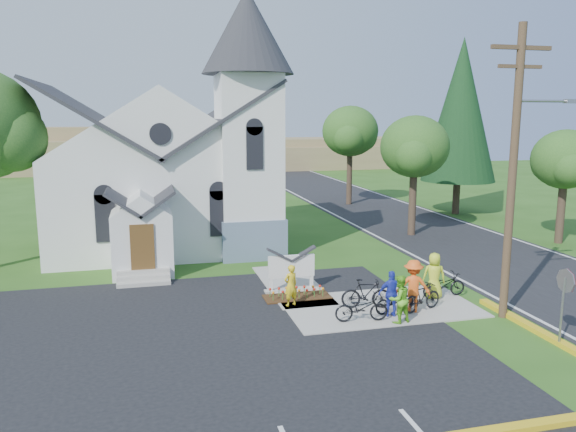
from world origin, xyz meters
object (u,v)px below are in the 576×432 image
object	(u,v)px
cyclist_4	(434,276)
church_sign	(291,267)
bike_4	(444,285)
cyclist_2	(392,294)
bike_1	(366,293)
cyclist_3	(413,286)
bike_0	(361,308)
cyclist_1	(399,299)
cyclist_0	(291,285)
utility_pole	(515,164)
bike_2	(395,301)
bike_3	(422,297)
stop_sign	(565,291)

from	to	relation	value
cyclist_4	church_sign	bearing A→B (deg)	-6.95
cyclist_4	bike_4	bearing A→B (deg)	-157.91
cyclist_2	cyclist_4	world-z (taller)	cyclist_4
bike_1	cyclist_3	world-z (taller)	cyclist_3
bike_0	cyclist_3	size ratio (longest dim) A/B	0.97
cyclist_1	bike_1	world-z (taller)	cyclist_1
bike_0	cyclist_4	size ratio (longest dim) A/B	1.03
cyclist_0	bike_4	size ratio (longest dim) A/B	0.86
utility_pole	cyclist_4	size ratio (longest dim) A/B	5.59
cyclist_4	bike_4	world-z (taller)	cyclist_4
bike_1	cyclist_4	world-z (taller)	cyclist_4
church_sign	cyclist_1	bearing A→B (deg)	-59.05
cyclist_3	church_sign	bearing A→B (deg)	-25.01
church_sign	utility_pole	distance (m)	9.18
cyclist_0	bike_2	bearing A→B (deg)	133.94
bike_3	cyclist_3	bearing A→B (deg)	64.20
cyclist_0	bike_2	xyz separation A→B (m)	(3.44, -1.62, -0.35)
stop_sign	cyclist_4	xyz separation A→B (m)	(-1.55, 5.08, -0.84)
utility_pole	cyclist_0	world-z (taller)	utility_pole
bike_1	cyclist_3	size ratio (longest dim) A/B	0.97
bike_1	cyclist_2	bearing A→B (deg)	-139.31
stop_sign	cyclist_3	distance (m)	5.00
cyclist_0	cyclist_1	world-z (taller)	cyclist_1
bike_2	cyclist_3	distance (m)	0.84
bike_3	cyclist_2	bearing A→B (deg)	81.07
cyclist_0	cyclist_1	distance (m)	4.06
utility_pole	bike_3	xyz separation A→B (m)	(-2.60, 1.15, -4.83)
cyclist_3	bike_4	distance (m)	2.34
bike_1	cyclist_0	bearing A→B (deg)	82.42
bike_1	cyclist_3	xyz separation A→B (m)	(1.49, -0.74, 0.40)
utility_pole	cyclist_1	distance (m)	6.00
cyclist_2	bike_2	bearing A→B (deg)	-121.29
cyclist_0	bike_0	distance (m)	2.92
church_sign	bike_0	world-z (taller)	church_sign
bike_2	bike_3	bearing A→B (deg)	-108.39
utility_pole	bike_3	size ratio (longest dim) A/B	5.79
cyclist_3	stop_sign	bearing A→B (deg)	147.09
bike_0	bike_2	bearing A→B (deg)	-62.96
utility_pole	cyclist_3	bearing A→B (deg)	158.02
church_sign	bike_2	distance (m)	4.56
church_sign	bike_0	size ratio (longest dim) A/B	1.19
bike_1	cyclist_2	size ratio (longest dim) A/B	1.12
cyclist_0	bike_1	distance (m)	2.79
church_sign	utility_pole	bearing A→B (deg)	-35.60
bike_2	stop_sign	bearing A→B (deg)	-149.08
cyclist_3	cyclist_4	bearing A→B (deg)	-122.05
cyclist_3	bike_0	bearing A→B (deg)	31.67
bike_1	bike_2	xyz separation A→B (m)	(0.82, -0.67, -0.12)
stop_sign	bike_0	xyz separation A→B (m)	(-5.19, 3.42, -1.25)
cyclist_1	bike_3	xyz separation A→B (m)	(1.32, 0.85, -0.31)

